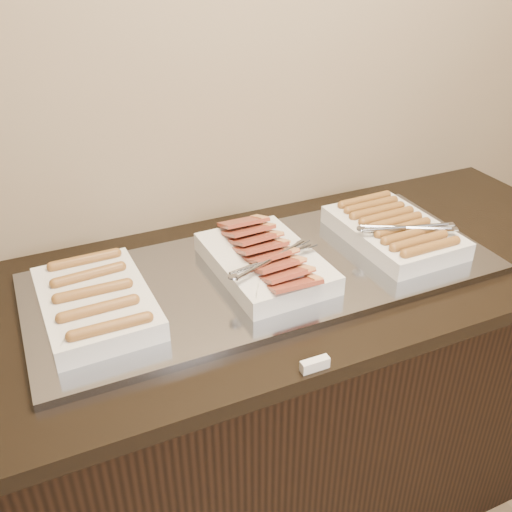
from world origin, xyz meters
The scene contains 6 objects.
counter centered at (0.00, 2.13, 0.45)m, with size 2.06×0.76×0.90m.
warming_tray centered at (0.01, 2.13, 0.91)m, with size 1.20×0.50×0.02m, color #8F939C.
dish_left centered at (-0.43, 2.13, 0.95)m, with size 0.25×0.36×0.07m.
dish_center centered at (0.00, 2.13, 0.95)m, with size 0.27×0.39×0.09m.
dish_right centered at (0.40, 2.13, 0.95)m, with size 0.27×0.38×0.08m.
label_holder centered at (-0.05, 1.77, 0.91)m, with size 0.06×0.02×0.02m, color silver.
Camera 1 is at (-0.53, 1.01, 1.70)m, focal length 40.00 mm.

